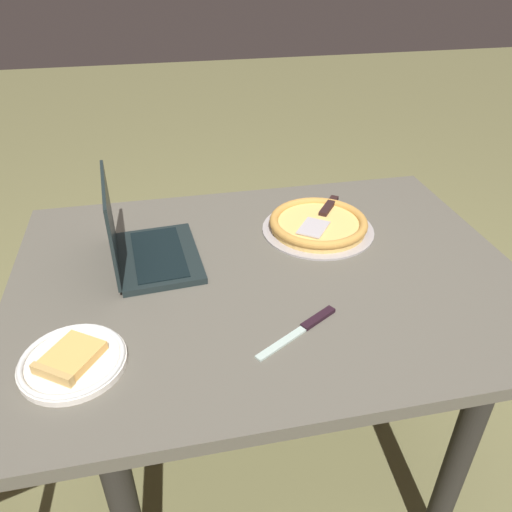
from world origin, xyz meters
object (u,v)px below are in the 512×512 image
object	(u,v)px
pizza_tray	(318,224)
pizza_plate	(72,361)
table_knife	(305,327)
laptop	(142,245)
dining_table	(267,298)

from	to	relation	value
pizza_tray	pizza_plate	bearing A→B (deg)	32.83
pizza_plate	table_knife	distance (m)	0.50
laptop	table_knife	distance (m)	0.49
table_knife	pizza_tray	bearing A→B (deg)	-111.43
laptop	pizza_plate	size ratio (longest dim) A/B	1.41
dining_table	pizza_tray	size ratio (longest dim) A/B	3.97
dining_table	laptop	xyz separation A→B (m)	(0.31, -0.11, 0.14)
laptop	pizza_plate	xyz separation A→B (m)	(0.15, 0.36, -0.04)
pizza_plate	pizza_tray	distance (m)	0.78
dining_table	table_knife	size ratio (longest dim) A/B	6.12
table_knife	laptop	bearing A→B (deg)	-44.95
laptop	table_knife	xyz separation A→B (m)	(-0.35, 0.34, -0.05)
dining_table	table_knife	xyz separation A→B (m)	(-0.03, 0.23, 0.09)
laptop	table_knife	size ratio (longest dim) A/B	1.43
dining_table	table_knife	world-z (taller)	table_knife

